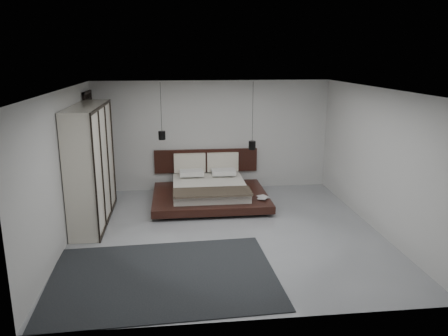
{
  "coord_description": "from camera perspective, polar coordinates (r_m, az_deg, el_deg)",
  "views": [
    {
      "loc": [
        -0.95,
        -8.01,
        3.39
      ],
      "look_at": [
        0.09,
        1.2,
        1.0
      ],
      "focal_mm": 35.0,
      "sensor_mm": 36.0,
      "label": 1
    }
  ],
  "objects": [
    {
      "name": "pendant_right",
      "position": [
        10.71,
        3.7,
        3.03
      ],
      "size": [
        0.17,
        0.17,
        1.64
      ],
      "color": "black",
      "rests_on": "ceiling"
    },
    {
      "name": "lattice_screen",
      "position": [
        10.85,
        -16.97,
        2.71
      ],
      "size": [
        0.05,
        0.9,
        2.6
      ],
      "primitive_type": "cube",
      "color": "black",
      "rests_on": "floor"
    },
    {
      "name": "book_upper",
      "position": [
        9.94,
        4.58,
        -3.82
      ],
      "size": [
        0.31,
        0.33,
        0.02
      ],
      "primitive_type": "imported",
      "rotation": [
        0.0,
        0.0,
        -0.54
      ],
      "color": "#99724C",
      "rests_on": "book_lower"
    },
    {
      "name": "rug",
      "position": [
        7.17,
        -7.91,
        -13.88
      ],
      "size": [
        3.64,
        2.67,
        0.02
      ],
      "primitive_type": "cube",
      "rotation": [
        0.0,
        0.0,
        0.04
      ],
      "color": "black",
      "rests_on": "floor"
    },
    {
      "name": "wall_right",
      "position": [
        9.15,
        19.29,
        1.06
      ],
      "size": [
        0.0,
        6.0,
        6.0
      ],
      "primitive_type": "plane",
      "rotation": [
        1.57,
        0.0,
        -1.57
      ],
      "color": "#BCBCB9",
      "rests_on": "floor"
    },
    {
      "name": "bed",
      "position": [
        10.43,
        -1.91,
        -2.91
      ],
      "size": [
        2.65,
        2.34,
        1.05
      ],
      "color": "black",
      "rests_on": "floor"
    },
    {
      "name": "wall_back",
      "position": [
        11.23,
        -1.51,
        4.24
      ],
      "size": [
        6.0,
        0.0,
        6.0
      ],
      "primitive_type": "plane",
      "rotation": [
        1.57,
        0.0,
        0.0
      ],
      "color": "#BCBCB9",
      "rests_on": "floor"
    },
    {
      "name": "wall_left",
      "position": [
        8.51,
        -20.21,
        0.0
      ],
      "size": [
        0.0,
        6.0,
        6.0
      ],
      "primitive_type": "plane",
      "rotation": [
        1.57,
        0.0,
        1.57
      ],
      "color": "#BCBCB9",
      "rests_on": "floor"
    },
    {
      "name": "wardrobe",
      "position": [
        9.4,
        -16.99,
        0.44
      ],
      "size": [
        0.59,
        2.48,
        2.43
      ],
      "color": "beige",
      "rests_on": "floor"
    },
    {
      "name": "book_lower",
      "position": [
        9.98,
        4.65,
        -3.89
      ],
      "size": [
        0.29,
        0.33,
        0.03
      ],
      "primitive_type": "imported",
      "rotation": [
        0.0,
        0.0,
        0.39
      ],
      "color": "#99724C",
      "rests_on": "bed"
    },
    {
      "name": "wall_front",
      "position": [
        5.48,
        4.02,
        -6.92
      ],
      "size": [
        6.0,
        0.0,
        6.0
      ],
      "primitive_type": "plane",
      "rotation": [
        -1.57,
        0.0,
        0.0
      ],
      "color": "#BCBCB9",
      "rests_on": "floor"
    },
    {
      "name": "pendant_left",
      "position": [
        10.5,
        -8.11,
        4.27
      ],
      "size": [
        0.17,
        0.17,
        1.35
      ],
      "color": "black",
      "rests_on": "ceiling"
    },
    {
      "name": "floor",
      "position": [
        8.75,
        0.28,
        -8.35
      ],
      "size": [
        6.0,
        6.0,
        0.0
      ],
      "primitive_type": "plane",
      "color": "gray",
      "rests_on": "ground"
    },
    {
      "name": "ceiling",
      "position": [
        8.09,
        0.31,
        10.26
      ],
      "size": [
        6.0,
        6.0,
        0.0
      ],
      "primitive_type": "plane",
      "rotation": [
        3.14,
        0.0,
        0.0
      ],
      "color": "white",
      "rests_on": "wall_back"
    }
  ]
}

